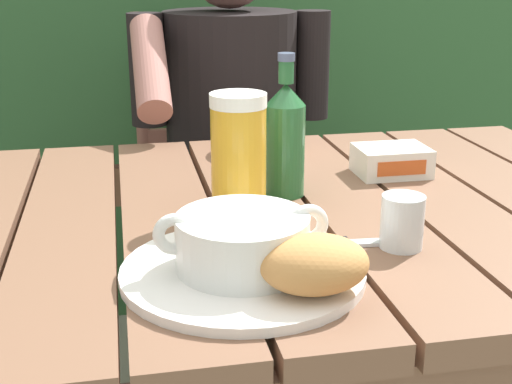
{
  "coord_description": "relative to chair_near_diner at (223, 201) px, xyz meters",
  "views": [
    {
      "loc": [
        -0.2,
        -0.97,
        1.13
      ],
      "look_at": [
        -0.04,
        -0.13,
        0.85
      ],
      "focal_mm": 48.71,
      "sensor_mm": 36.0,
      "label": 1
    }
  ],
  "objects": [
    {
      "name": "beer_bottle",
      "position": [
        -0.02,
        -0.81,
        0.39
      ],
      "size": [
        0.06,
        0.06,
        0.22
      ],
      "color": "#276033",
      "rests_on": "dining_table"
    },
    {
      "name": "soup_bowl",
      "position": [
        -0.14,
        -1.09,
        0.34
      ],
      "size": [
        0.21,
        0.16,
        0.07
      ],
      "color": "white",
      "rests_on": "serving_plate"
    },
    {
      "name": "dining_table",
      "position": [
        -0.07,
        -0.86,
        0.19
      ],
      "size": [
        1.28,
        0.83,
        0.78
      ],
      "color": "brown",
      "rests_on": "ground_plane"
    },
    {
      "name": "bread_roll",
      "position": [
        -0.07,
        -1.17,
        0.34
      ],
      "size": [
        0.12,
        0.1,
        0.06
      ],
      "color": "#CC8B4B",
      "rests_on": "serving_plate"
    },
    {
      "name": "beer_glass",
      "position": [
        -0.11,
        -0.88,
        0.38
      ],
      "size": [
        0.08,
        0.08,
        0.18
      ],
      "color": "gold",
      "rests_on": "dining_table"
    },
    {
      "name": "water_glass_small",
      "position": [
        0.08,
        -1.04,
        0.33
      ],
      "size": [
        0.06,
        0.06,
        0.07
      ],
      "color": "silver",
      "rests_on": "dining_table"
    },
    {
      "name": "chair_near_diner",
      "position": [
        0.0,
        0.0,
        0.0
      ],
      "size": [
        0.45,
        0.47,
        0.99
      ],
      "color": "brown",
      "rests_on": "ground_plane"
    },
    {
      "name": "diner_bowl",
      "position": [
        -0.0,
        -0.55,
        0.32
      ],
      "size": [
        0.16,
        0.16,
        0.05
      ],
      "color": "white",
      "rests_on": "dining_table"
    },
    {
      "name": "butter_tub",
      "position": [
        0.19,
        -0.74,
        0.32
      ],
      "size": [
        0.12,
        0.09,
        0.05
      ],
      "color": "white",
      "rests_on": "dining_table"
    },
    {
      "name": "serving_plate",
      "position": [
        -0.14,
        -1.09,
        0.3
      ],
      "size": [
        0.29,
        0.29,
        0.01
      ],
      "color": "white",
      "rests_on": "dining_table"
    },
    {
      "name": "table_knife",
      "position": [
        0.01,
        -1.03,
        0.3
      ],
      "size": [
        0.14,
        0.03,
        0.01
      ],
      "color": "silver",
      "rests_on": "dining_table"
    },
    {
      "name": "person_eating",
      "position": [
        -0.0,
        -0.2,
        0.24
      ],
      "size": [
        0.48,
        0.47,
        1.22
      ],
      "color": "black",
      "rests_on": "ground_plane"
    }
  ]
}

